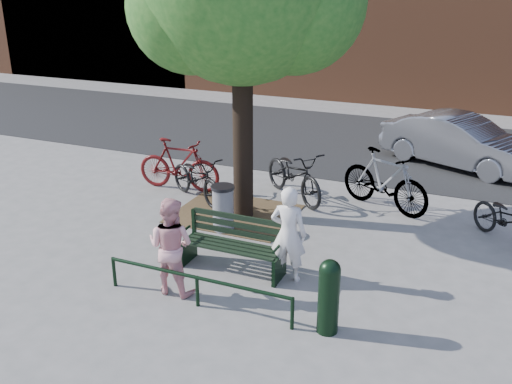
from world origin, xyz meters
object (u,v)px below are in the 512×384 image
at_px(person_left, 288,234).
at_px(bollard, 329,294).
at_px(bicycle_c, 294,174).
at_px(person_right, 171,246).
at_px(park_bench, 234,243).
at_px(litter_bin, 223,208).
at_px(parked_car, 460,142).

xyz_separation_m(person_left, bollard, (1.02, -1.15, -0.21)).
relative_size(bollard, bicycle_c, 0.51).
bearing_deg(person_left, person_right, 30.83).
relative_size(park_bench, bollard, 1.57).
xyz_separation_m(bollard, bicycle_c, (-2.15, 4.59, -0.03)).
xyz_separation_m(person_right, bollard, (2.54, -0.09, -0.19)).
distance_m(person_right, bicycle_c, 4.52).
bearing_deg(bollard, person_right, 177.92).
height_order(person_right, litter_bin, person_right).
distance_m(person_left, parked_car, 7.54).
xyz_separation_m(park_bench, person_left, (0.95, 0.02, 0.32)).
relative_size(park_bench, bicycle_c, 0.81).
bearing_deg(litter_bin, person_left, -35.64).
relative_size(person_right, litter_bin, 1.70).
bearing_deg(park_bench, bollard, -29.94).
height_order(litter_bin, bicycle_c, bicycle_c).
height_order(park_bench, bollard, bollard).
relative_size(park_bench, litter_bin, 1.90).
distance_m(bicycle_c, parked_car, 4.95).
relative_size(litter_bin, bicycle_c, 0.42).
bearing_deg(litter_bin, parked_car, 57.49).
bearing_deg(park_bench, person_left, 1.21).
xyz_separation_m(person_left, parked_car, (1.99, 7.27, -0.14)).
bearing_deg(bicycle_c, person_left, -123.08).
height_order(park_bench, litter_bin, park_bench).
height_order(bollard, litter_bin, bollard).
relative_size(person_right, bicycle_c, 0.72).
bearing_deg(bicycle_c, park_bench, -138.27).
height_order(person_left, parked_car, person_left).
xyz_separation_m(person_right, parked_car, (3.51, 8.33, -0.12)).
distance_m(person_left, bollard, 1.55).
relative_size(person_left, parked_car, 0.40).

